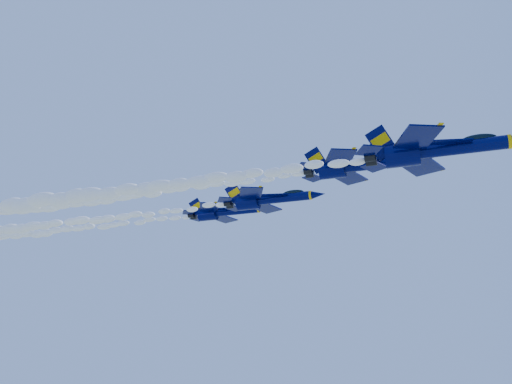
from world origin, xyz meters
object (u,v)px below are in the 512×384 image
(jet_fourth, at_px, (224,212))
(jet_lead, at_px, (435,150))
(jet_second, at_px, (356,166))
(jet_third, at_px, (268,199))

(jet_fourth, bearing_deg, jet_lead, -39.90)
(jet_second, relative_size, jet_third, 1.03)
(jet_lead, distance_m, jet_fourth, 48.16)
(jet_lead, distance_m, jet_third, 30.87)
(jet_second, height_order, jet_fourth, jet_fourth)
(jet_second, height_order, jet_third, jet_second)
(jet_third, relative_size, jet_fourth, 1.02)
(jet_second, bearing_deg, jet_fourth, 142.57)
(jet_fourth, bearing_deg, jet_second, -37.43)
(jet_lead, relative_size, jet_third, 1.13)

